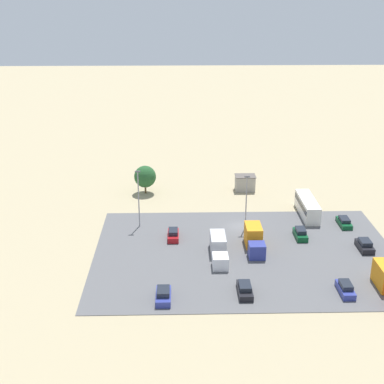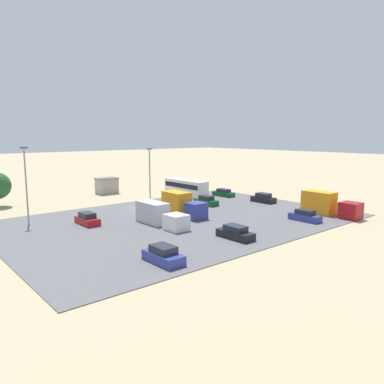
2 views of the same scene
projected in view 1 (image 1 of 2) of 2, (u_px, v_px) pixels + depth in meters
The scene contains 16 objects.
ground_plane at pixel (238, 226), 92.97m from camera, with size 400.00×400.00×0.00m, color tan.
parking_lot_surface at pixel (245, 254), 83.43m from camera, with size 47.09×32.61×0.08m.
shed_building at pixel (245, 183), 108.80m from camera, with size 4.13×3.01×3.17m.
bus at pixel (307, 206), 96.83m from camera, with size 2.60×10.06×3.15m.
parked_car_0 at pixel (245, 289), 72.34m from camera, with size 1.88×4.52×1.52m.
parked_car_1 at pixel (163, 295), 70.91m from camera, with size 1.98×4.31×1.63m.
parked_car_2 at pixel (365, 245), 84.49m from camera, with size 1.96×4.26×1.62m.
parked_car_3 at pixel (344, 222), 93.01m from camera, with size 1.79×4.46×1.41m.
parked_car_4 at pixel (173, 235), 88.16m from camera, with size 1.80×4.21×1.59m.
parked_car_5 at pixel (300, 234), 88.52m from camera, with size 1.76×4.25×1.60m.
parked_car_6 at pixel (345, 289), 72.51m from camera, with size 1.72×4.33×1.56m.
parked_truck_1 at pixel (219, 248), 82.26m from camera, with size 2.33×8.87×2.81m.
parked_truck_2 at pixel (254, 239), 84.59m from camera, with size 2.52×7.63×3.35m.
tree_near_shed at pixel (145, 177), 106.64m from camera, with size 4.39×4.39×5.70m.
light_pole_lot_centre at pixel (246, 200), 90.16m from camera, with size 0.90×0.28×9.55m.
light_pole_lot_edge at pixel (139, 197), 90.93m from camera, with size 0.90×0.28×10.12m.
Camera 1 is at (10.10, 84.30, 39.19)m, focal length 50.00 mm.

